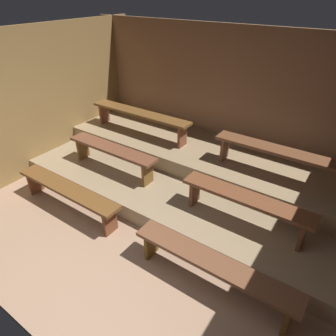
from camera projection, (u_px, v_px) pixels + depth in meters
The scene contains 11 objects.
ground at pixel (165, 212), 4.77m from camera, with size 6.27×4.82×0.08m, color #A17D63.
wall_back at pixel (228, 99), 5.51m from camera, with size 6.27×0.06×2.54m, color #986C4D.
wall_left at pixel (41, 101), 5.43m from camera, with size 0.06×4.82×2.54m, color olive.
platform_lower at pixel (189, 182), 5.19m from camera, with size 5.47×2.55×0.28m, color #978161.
platform_middle at pixel (206, 155), 5.43m from camera, with size 5.47×1.45×0.28m, color #987E5C.
bench_floor_left at pixel (67, 191), 4.57m from camera, with size 1.99×0.30×0.45m.
bench_floor_right at pixel (213, 266), 3.37m from camera, with size 1.99×0.30×0.45m.
bench_lower_left at pixel (112, 152), 5.09m from camera, with size 1.76×0.30×0.45m.
bench_lower_right at pixel (245, 201), 3.92m from camera, with size 1.76×0.30×0.45m.
bench_middle_left at pixel (140, 116), 5.73m from camera, with size 2.19×0.30×0.45m.
bench_middle_right at pixel (286, 156), 4.38m from camera, with size 2.19×0.30×0.45m.
Camera 1 is at (2.13, -1.00, 3.08)m, focal length 31.86 mm.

